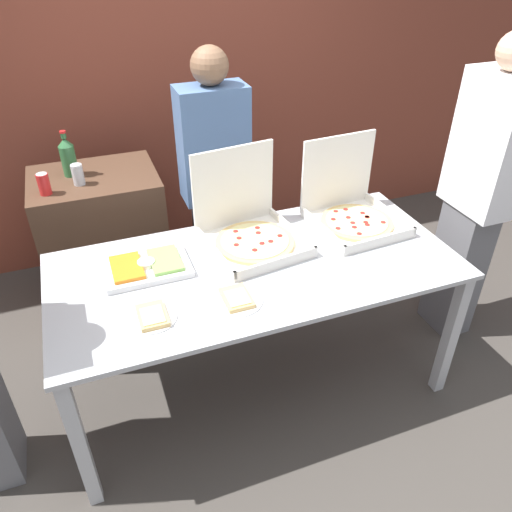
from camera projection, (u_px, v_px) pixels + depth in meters
name	position (u px, v px, depth m)	size (l,w,h in m)	color
ground_plane	(256.00, 379.00, 2.93)	(16.00, 16.00, 0.00)	#423D38
brick_wall_behind	(170.00, 65.00, 3.46)	(10.00, 0.06, 2.80)	brown
buffet_table	(256.00, 279.00, 2.52)	(2.00, 0.94, 0.82)	#B7BABF
pizza_box_near_right	(249.00, 228.00, 2.60)	(0.53, 0.54, 0.46)	silver
pizza_box_far_right	(352.00, 210.00, 2.77)	(0.48, 0.50, 0.45)	silver
paper_plate_front_right	(237.00, 299.00, 2.22)	(0.24, 0.24, 0.03)	white
paper_plate_front_center	(152.00, 316.00, 2.12)	(0.21, 0.21, 0.03)	white
veggie_tray	(147.00, 267.00, 2.41)	(0.41, 0.28, 0.05)	white
sideboard_podium	(105.00, 243.00, 3.27)	(0.76, 0.59, 0.96)	#4C3323
soda_bottle	(68.00, 156.00, 2.95)	(0.09, 0.09, 0.28)	#2D6638
soda_can_silver	(78.00, 174.00, 2.88)	(0.07, 0.07, 0.12)	silver
soda_can_colored	(44.00, 184.00, 2.77)	(0.07, 0.07, 0.12)	red
person_guest_plaid	(215.00, 185.00, 3.05)	(0.40, 0.22, 1.70)	black
person_guest_cap	(477.00, 195.00, 2.82)	(0.22, 0.40, 1.81)	slate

